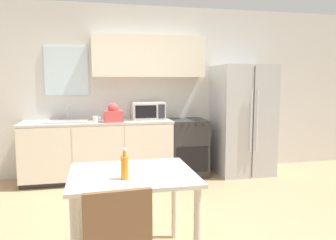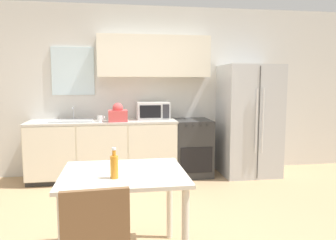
# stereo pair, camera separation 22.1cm
# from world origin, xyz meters

# --- Properties ---
(ground_plane) EXTENTS (12.00, 12.00, 0.00)m
(ground_plane) POSITION_xyz_m (0.00, 0.00, 0.00)
(ground_plane) COLOR tan
(wall_back) EXTENTS (12.00, 0.38, 2.70)m
(wall_back) POSITION_xyz_m (0.05, 2.10, 1.44)
(wall_back) COLOR silver
(wall_back) RESTS_ON ground_plane
(kitchen_counter) EXTENTS (2.22, 0.65, 0.91)m
(kitchen_counter) POSITION_xyz_m (-0.46, 1.79, 0.46)
(kitchen_counter) COLOR #333333
(kitchen_counter) RESTS_ON ground_plane
(oven_range) EXTENTS (0.57, 0.63, 0.90)m
(oven_range) POSITION_xyz_m (0.94, 1.79, 0.45)
(oven_range) COLOR #2D2D2D
(oven_range) RESTS_ON ground_plane
(refrigerator) EXTENTS (0.87, 0.80, 1.76)m
(refrigerator) POSITION_xyz_m (1.85, 1.72, 0.88)
(refrigerator) COLOR silver
(refrigerator) RESTS_ON ground_plane
(kitchen_sink) EXTENTS (0.61, 0.45, 0.20)m
(kitchen_sink) POSITION_xyz_m (-0.91, 1.79, 0.92)
(kitchen_sink) COLOR #B7BABC
(kitchen_sink) RESTS_ON kitchen_counter
(microwave) EXTENTS (0.50, 0.38, 0.27)m
(microwave) POSITION_xyz_m (0.32, 1.88, 1.04)
(microwave) COLOR silver
(microwave) RESTS_ON kitchen_counter
(coffee_mug) EXTENTS (0.11, 0.08, 0.09)m
(coffee_mug) POSITION_xyz_m (-0.48, 1.65, 0.95)
(coffee_mug) COLOR white
(coffee_mug) RESTS_ON kitchen_counter
(grocery_bag_0) EXTENTS (0.28, 0.24, 0.28)m
(grocery_bag_0) POSITION_xyz_m (-0.23, 1.64, 1.02)
(grocery_bag_0) COLOR #D14C4C
(grocery_bag_0) RESTS_ON kitchen_counter
(dining_table) EXTENTS (0.99, 0.85, 0.77)m
(dining_table) POSITION_xyz_m (-0.20, -0.64, 0.65)
(dining_table) COLOR beige
(dining_table) RESTS_ON ground_plane
(drink_bottle) EXTENTS (0.06, 0.06, 0.24)m
(drink_bottle) POSITION_xyz_m (-0.27, -0.80, 0.87)
(drink_bottle) COLOR orange
(drink_bottle) RESTS_ON dining_table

